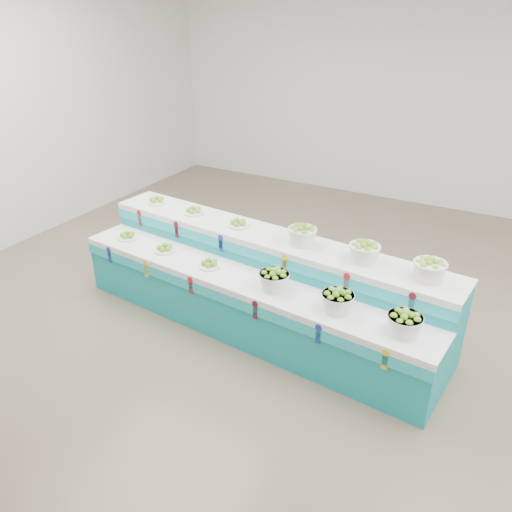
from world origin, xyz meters
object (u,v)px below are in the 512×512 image
basket_lower_left (274,279)px  basket_upper_right (430,269)px  display_stand (256,284)px  plate_upper_mid (194,210)px

basket_lower_left → basket_upper_right: (1.43, 0.41, 0.30)m
display_stand → plate_upper_mid: 1.29m
display_stand → basket_upper_right: 1.92m
display_stand → basket_upper_right: size_ratio=13.95×
plate_upper_mid → basket_upper_right: bearing=-5.7°
display_stand → plate_upper_mid: plate_upper_mid is taller
display_stand → plate_upper_mid: (-1.10, 0.38, 0.56)m
plate_upper_mid → basket_upper_right: (2.91, -0.29, 0.07)m
basket_upper_right → display_stand: bearing=-177.0°
plate_upper_mid → basket_upper_right: basket_upper_right is taller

